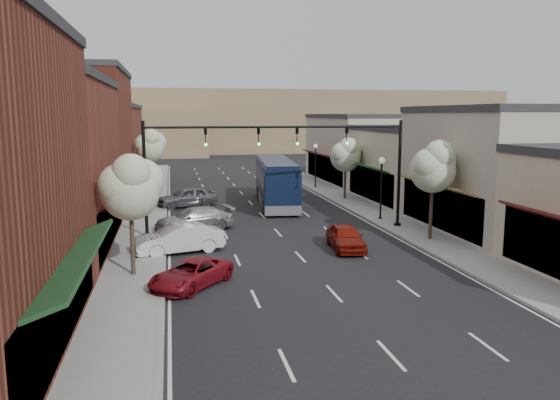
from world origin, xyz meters
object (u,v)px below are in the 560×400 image
signal_mast_right (365,158)px  parked_car_b (178,239)px  signal_mast_left (185,161)px  tree_left_far (150,145)px  parked_car_d (187,197)px  coach_bus (276,181)px  tree_left_near (131,186)px  parked_car_a (191,274)px  lamp_post_near (381,178)px  red_hatchback (346,237)px  lamp_post_far (316,158)px  tree_right_far (346,154)px  parked_car_c (194,219)px  tree_right_near (434,166)px

signal_mast_right → parked_car_b: (-11.82, -3.88, -3.84)m
signal_mast_left → tree_left_far: bearing=98.3°
parked_car_d → coach_bus: bearing=71.4°
tree_left_far → tree_left_near: bearing=-90.0°
parked_car_a → signal_mast_right: bearing=80.6°
lamp_post_near → red_hatchback: bearing=-123.8°
lamp_post_near → parked_car_a: lamp_post_near is taller
lamp_post_near → coach_bus: size_ratio=0.36×
signal_mast_right → red_hatchback: bearing=-119.6°
lamp_post_far → parked_car_a: lamp_post_far is taller
red_hatchback → parked_car_b: bearing=178.4°
tree_right_far → parked_car_c: size_ratio=1.08×
lamp_post_near → parked_car_d: (-13.08, 8.42, -2.19)m
signal_mast_right → lamp_post_near: 3.69m
parked_car_b → parked_car_c: bearing=154.3°
lamp_post_near → lamp_post_far: same height
tree_left_far → lamp_post_near: (16.05, -15.44, -1.60)m
tree_right_near → lamp_post_far: (-0.55, 24.06, -1.45)m
parked_car_b → lamp_post_far: bearing=134.7°
parked_car_a → parked_car_d: bearing=128.1°
parked_car_c → lamp_post_far: bearing=131.9°
tree_right_far → parked_car_c: bearing=-143.2°
lamp_post_far → parked_car_d: (-13.08, -9.08, -2.19)m
lamp_post_far → coach_bus: 11.13m
signal_mast_right → parked_car_a: bearing=-138.9°
lamp_post_far → parked_car_b: size_ratio=0.93×
lamp_post_near → red_hatchback: 9.25m
lamp_post_near → red_hatchback: (-4.99, -7.45, -2.31)m
tree_left_near → parked_car_c: bearing=72.4°
tree_left_near → parked_car_b: tree_left_near is taller
coach_bus → parked_car_d: size_ratio=2.58×
tree_right_near → red_hatchback: bearing=-170.8°
tree_left_near → parked_car_a: size_ratio=1.35×
coach_bus → lamp_post_far: bearing=63.7°
red_hatchback → parked_car_d: size_ratio=0.86×
tree_left_far → signal_mast_left: bearing=-81.7°
tree_left_far → lamp_post_far: bearing=7.3°
signal_mast_left → signal_mast_right: bearing=0.0°
tree_right_far → red_hatchback: tree_right_far is taller
lamp_post_far → red_hatchback: lamp_post_far is taller
signal_mast_left → tree_left_near: (-2.63, -8.05, -0.40)m
parked_car_d → parked_car_a: bearing=-17.5°
parked_car_d → signal_mast_right: bearing=28.8°
lamp_post_far → tree_right_far: bearing=-86.1°
lamp_post_near → lamp_post_far: bearing=90.0°
tree_left_near → parked_car_c: 10.99m
parked_car_b → parked_car_a: bearing=-10.9°
signal_mast_left → lamp_post_far: (13.42, 20.00, -1.62)m
signal_mast_right → lamp_post_near: (2.18, 2.50, -1.62)m
tree_right_near → tree_right_far: (0.00, 16.00, -0.46)m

